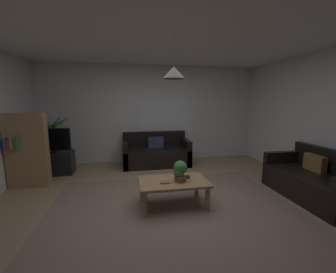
% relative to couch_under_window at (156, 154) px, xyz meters
% --- Properties ---
extents(floor, '(5.74, 5.41, 0.02)m').
position_rel_couch_under_window_xyz_m(floor, '(-0.06, -2.24, -0.29)').
color(floor, '#9E8466').
rests_on(floor, ground).
extents(rug, '(3.73, 2.97, 0.01)m').
position_rel_couch_under_window_xyz_m(rug, '(-0.06, -2.44, -0.27)').
color(rug, gray).
rests_on(rug, ground).
extents(wall_back, '(5.86, 0.06, 2.54)m').
position_rel_couch_under_window_xyz_m(wall_back, '(-0.06, 0.50, 1.00)').
color(wall_back, silver).
rests_on(wall_back, ground).
extents(wall_right, '(0.06, 5.41, 2.54)m').
position_rel_couch_under_window_xyz_m(wall_right, '(2.84, -2.24, 1.00)').
color(wall_right, silver).
rests_on(wall_right, ground).
extents(ceiling, '(5.74, 5.41, 0.02)m').
position_rel_couch_under_window_xyz_m(ceiling, '(-0.06, -2.24, 2.28)').
color(ceiling, white).
extents(window_pane, '(1.45, 0.01, 1.09)m').
position_rel_couch_under_window_xyz_m(window_pane, '(0.33, 0.47, 0.85)').
color(window_pane, white).
extents(couch_under_window, '(1.65, 0.81, 0.82)m').
position_rel_couch_under_window_xyz_m(couch_under_window, '(0.00, 0.00, 0.00)').
color(couch_under_window, black).
rests_on(couch_under_window, ground).
extents(couch_right_side, '(0.81, 1.56, 0.82)m').
position_rel_couch_under_window_xyz_m(couch_right_side, '(2.35, -2.43, 0.00)').
color(couch_right_side, black).
rests_on(couch_right_side, ground).
extents(coffee_table, '(1.05, 0.64, 0.41)m').
position_rel_couch_under_window_xyz_m(coffee_table, '(-0.04, -2.26, 0.07)').
color(coffee_table, '#A87F56').
rests_on(coffee_table, ground).
extents(book_on_table_0, '(0.14, 0.11, 0.02)m').
position_rel_couch_under_window_xyz_m(book_on_table_0, '(-0.18, -2.33, 0.15)').
color(book_on_table_0, '#99663F').
rests_on(book_on_table_0, coffee_table).
extents(remote_on_table_0, '(0.17, 0.08, 0.02)m').
position_rel_couch_under_window_xyz_m(remote_on_table_0, '(0.17, -2.14, 0.15)').
color(remote_on_table_0, black).
rests_on(remote_on_table_0, coffee_table).
extents(remote_on_table_1, '(0.17, 0.07, 0.02)m').
position_rel_couch_under_window_xyz_m(remote_on_table_1, '(0.16, -2.20, 0.15)').
color(remote_on_table_1, black).
rests_on(remote_on_table_1, coffee_table).
extents(potted_plant_on_table, '(0.21, 0.22, 0.32)m').
position_rel_couch_under_window_xyz_m(potted_plant_on_table, '(0.06, -2.29, 0.30)').
color(potted_plant_on_table, brown).
rests_on(potted_plant_on_table, coffee_table).
extents(tv_stand, '(0.90, 0.44, 0.50)m').
position_rel_couch_under_window_xyz_m(tv_stand, '(-2.38, -0.28, -0.03)').
color(tv_stand, black).
rests_on(tv_stand, ground).
extents(tv, '(0.86, 0.16, 0.53)m').
position_rel_couch_under_window_xyz_m(tv, '(-2.38, -0.30, 0.50)').
color(tv, black).
rests_on(tv, tv_stand).
extents(potted_palm_corner, '(0.85, 0.79, 1.35)m').
position_rel_couch_under_window_xyz_m(potted_palm_corner, '(-2.47, 0.21, 0.32)').
color(potted_palm_corner, '#4C4C51').
rests_on(potted_palm_corner, ground).
extents(bookshelf_corner, '(0.70, 0.31, 1.40)m').
position_rel_couch_under_window_xyz_m(bookshelf_corner, '(-2.57, -0.98, 0.43)').
color(bookshelf_corner, '#A87F56').
rests_on(bookshelf_corner, ground).
extents(pendant_lamp, '(0.33, 0.33, 0.61)m').
position_rel_couch_under_window_xyz_m(pendant_lamp, '(-0.04, -2.26, 1.75)').
color(pendant_lamp, black).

